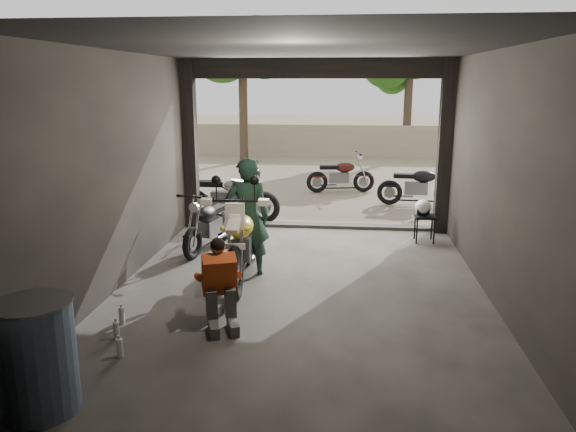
% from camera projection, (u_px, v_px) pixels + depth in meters
% --- Properties ---
extents(ground, '(80.00, 80.00, 0.00)m').
position_uv_depth(ground, '(299.00, 294.00, 7.59)').
color(ground, '#7A6D56').
rests_on(ground, ground).
extents(garage, '(7.00, 7.13, 3.20)m').
position_uv_depth(garage, '(303.00, 193.00, 7.81)').
color(garage, '#2D2B28').
rests_on(garage, ground).
extents(boundary_wall, '(18.00, 0.30, 1.20)m').
position_uv_depth(boundary_wall, '(330.00, 141.00, 20.98)').
color(boundary_wall, gray).
rests_on(boundary_wall, ground).
extents(tree_left, '(2.20, 2.20, 5.60)m').
position_uv_depth(tree_left, '(242.00, 45.00, 19.03)').
color(tree_left, '#382B1E').
rests_on(tree_left, ground).
extents(tree_right, '(2.20, 2.20, 5.00)m').
position_uv_depth(tree_right, '(410.00, 59.00, 20.00)').
color(tree_right, '#382B1E').
rests_on(tree_right, ground).
extents(main_bike, '(0.95, 2.06, 1.34)m').
position_uv_depth(main_bike, '(242.00, 236.00, 7.92)').
color(main_bike, white).
rests_on(main_bike, ground).
extents(left_bike, '(0.96, 1.61, 1.02)m').
position_uv_depth(left_bike, '(209.00, 220.00, 9.45)').
color(left_bike, black).
rests_on(left_bike, ground).
extents(outside_bike_a, '(1.87, 0.86, 1.23)m').
position_uv_depth(outside_bike_a, '(229.00, 192.00, 11.30)').
color(outside_bike_a, black).
rests_on(outside_bike_a, ground).
extents(outside_bike_b, '(1.60, 0.87, 1.03)m').
position_uv_depth(outside_bike_b, '(341.00, 173.00, 14.32)').
color(outside_bike_b, '#40130F').
rests_on(outside_bike_b, ground).
extents(outside_bike_c, '(1.65, 0.78, 1.09)m').
position_uv_depth(outside_bike_c, '(418.00, 182.00, 12.77)').
color(outside_bike_c, black).
rests_on(outside_bike_c, ground).
extents(rider, '(0.70, 0.52, 1.75)m').
position_uv_depth(rider, '(247.00, 217.00, 8.13)').
color(rider, '#183024').
rests_on(rider, ground).
extents(mechanic, '(0.72, 0.83, 1.01)m').
position_uv_depth(mechanic, '(221.00, 287.00, 6.42)').
color(mechanic, '#D7521C').
rests_on(mechanic, ground).
extents(stool, '(0.36, 0.36, 0.49)m').
position_uv_depth(stool, '(425.00, 220.00, 9.88)').
color(stool, black).
rests_on(stool, ground).
extents(helmet, '(0.29, 0.30, 0.27)m').
position_uv_depth(helmet, '(423.00, 207.00, 9.89)').
color(helmet, white).
rests_on(helmet, stool).
extents(oil_drum, '(0.85, 0.85, 1.01)m').
position_uv_depth(oil_drum, '(37.00, 358.00, 4.78)').
color(oil_drum, '#41556E').
rests_on(oil_drum, ground).
extents(sign_post, '(0.82, 0.08, 2.46)m').
position_uv_depth(sign_post, '(494.00, 141.00, 10.81)').
color(sign_post, black).
rests_on(sign_post, ground).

